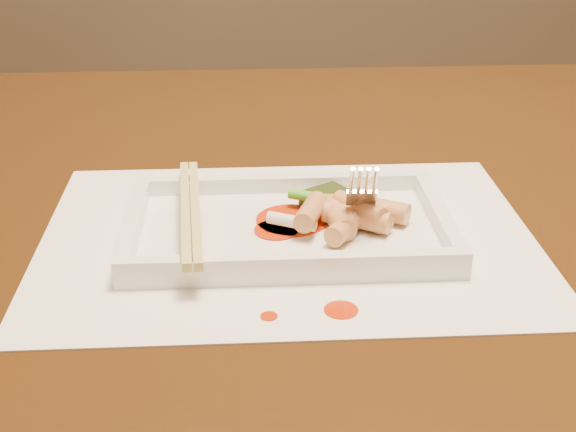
{
  "coord_description": "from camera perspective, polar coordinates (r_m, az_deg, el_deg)",
  "views": [
    {
      "loc": [
        -0.13,
        -0.65,
        1.05
      ],
      "look_at": [
        -0.1,
        -0.07,
        0.77
      ],
      "focal_mm": 50.0,
      "sensor_mm": 36.0,
      "label": 1
    }
  ],
  "objects": [
    {
      "name": "rice_cake_2",
      "position": [
        0.65,
        5.11,
        0.55
      ],
      "size": [
        0.04,
        0.05,
        0.02
      ],
      "primitive_type": "cylinder",
      "rotation": [
        1.57,
        0.0,
        0.69
      ],
      "color": "tan",
      "rests_on": "plate_base"
    },
    {
      "name": "rice_cake_7",
      "position": [
        0.64,
        3.54,
        -0.08
      ],
      "size": [
        0.03,
        0.05,
        0.02
      ],
      "primitive_type": "cylinder",
      "rotation": [
        1.57,
        0.0,
        0.14
      ],
      "color": "tan",
      "rests_on": "plate_base"
    },
    {
      "name": "rice_cake_3",
      "position": [
        0.66,
        6.62,
        0.46
      ],
      "size": [
        0.05,
        0.04,
        0.02
      ],
      "primitive_type": "cylinder",
      "rotation": [
        1.57,
        0.0,
        1.06
      ],
      "color": "tan",
      "rests_on": "plate_base"
    },
    {
      "name": "rice_cake_0",
      "position": [
        0.63,
        4.09,
        -0.77
      ],
      "size": [
        0.04,
        0.05,
        0.02
      ],
      "primitive_type": "cylinder",
      "rotation": [
        1.57,
        0.0,
        2.58
      ],
      "color": "tan",
      "rests_on": "plate_base"
    },
    {
      "name": "sauce_blob_1",
      "position": [
        0.64,
        -0.84,
        -1.01
      ],
      "size": [
        0.04,
        0.04,
        0.0
      ],
      "primitive_type": "cylinder",
      "color": "#BD2A05",
      "rests_on": "plate_base"
    },
    {
      "name": "rice_cake_6",
      "position": [
        0.65,
        6.21,
        0.21
      ],
      "size": [
        0.03,
        0.04,
        0.02
      ],
      "primitive_type": "cylinder",
      "rotation": [
        1.57,
        0.0,
        0.16
      ],
      "color": "tan",
      "rests_on": "plate_base"
    },
    {
      "name": "sauce_splatter_b",
      "position": [
        0.55,
        -1.37,
        -7.13
      ],
      "size": [
        0.01,
        0.01,
        0.0
      ],
      "primitive_type": "cylinder",
      "color": "#BD2A05",
      "rests_on": "placemat"
    },
    {
      "name": "rice_cake_4",
      "position": [
        0.65,
        4.46,
        0.05
      ],
      "size": [
        0.05,
        0.03,
        0.02
      ],
      "primitive_type": "cylinder",
      "rotation": [
        1.57,
        0.0,
        1.19
      ],
      "color": "tan",
      "rests_on": "plate_base"
    },
    {
      "name": "fork",
      "position": [
        0.65,
        6.15,
        5.97
      ],
      "size": [
        0.09,
        0.1,
        0.14
      ],
      "primitive_type": null,
      "color": "silver",
      "rests_on": "plate_base"
    },
    {
      "name": "sauce_blob_0",
      "position": [
        0.66,
        0.29,
        -0.28
      ],
      "size": [
        0.06,
        0.06,
        0.0
      ],
      "primitive_type": "cylinder",
      "color": "#BD2A05",
      "rests_on": "plate_base"
    },
    {
      "name": "placemat",
      "position": [
        0.65,
        0.0,
        -1.48
      ],
      "size": [
        0.4,
        0.3,
        0.0
      ],
      "primitive_type": "cube",
      "color": "white",
      "rests_on": "table"
    },
    {
      "name": "rice_cake_1",
      "position": [
        0.64,
        5.18,
        -0.15
      ],
      "size": [
        0.05,
        0.04,
        0.02
      ],
      "primitive_type": "cylinder",
      "rotation": [
        1.57,
        0.0,
        1.08
      ],
      "color": "tan",
      "rests_on": "plate_base"
    },
    {
      "name": "plate_rim_right",
      "position": [
        0.67,
        10.71,
        0.03
      ],
      "size": [
        0.01,
        0.14,
        0.01
      ],
      "primitive_type": "cube",
      "color": "white",
      "rests_on": "plate_base"
    },
    {
      "name": "chopstick_a",
      "position": [
        0.64,
        -7.3,
        0.42
      ],
      "size": [
        0.02,
        0.19,
        0.01
      ],
      "primitive_type": "cube",
      "rotation": [
        0.0,
        0.0,
        0.07
      ],
      "color": "tan",
      "rests_on": "plate_rim_near"
    },
    {
      "name": "scallion_green",
      "position": [
        0.67,
        3.51,
        1.07
      ],
      "size": [
        0.08,
        0.04,
        0.01
      ],
      "primitive_type": "cylinder",
      "rotation": [
        1.57,
        0.0,
        1.13
      ],
      "color": "green",
      "rests_on": "plate_base"
    },
    {
      "name": "table",
      "position": [
        0.77,
        6.85,
        -5.73
      ],
      "size": [
        1.4,
        0.9,
        0.75
      ],
      "color": "black",
      "rests_on": "ground"
    },
    {
      "name": "plate_rim_left",
      "position": [
        0.65,
        -10.93,
        -0.51
      ],
      "size": [
        0.01,
        0.14,
        0.01
      ],
      "primitive_type": "cube",
      "color": "white",
      "rests_on": "plate_base"
    },
    {
      "name": "plate_rim_near",
      "position": [
        0.58,
        0.42,
        -3.41
      ],
      "size": [
        0.26,
        0.01,
        0.01
      ],
      "primitive_type": "cube",
      "color": "white",
      "rests_on": "plate_base"
    },
    {
      "name": "plate_base",
      "position": [
        0.65,
        0.0,
        -1.11
      ],
      "size": [
        0.26,
        0.16,
        0.01
      ],
      "primitive_type": "cube",
      "color": "white",
      "rests_on": "placemat"
    },
    {
      "name": "chopstick_b",
      "position": [
        0.64,
        -6.59,
        0.44
      ],
      "size": [
        0.02,
        0.19,
        0.01
      ],
      "primitive_type": "cube",
      "rotation": [
        0.0,
        0.0,
        0.07
      ],
      "color": "tan",
      "rests_on": "plate_rim_near"
    },
    {
      "name": "sauce_splatter_a",
      "position": [
        0.56,
        3.79,
        -6.68
      ],
      "size": [
        0.02,
        0.02,
        0.0
      ],
      "primitive_type": "cylinder",
      "color": "#BD2A05",
      "rests_on": "placemat"
    },
    {
      "name": "scallion_white",
      "position": [
        0.63,
        0.25,
        -0.38
      ],
      "size": [
        0.04,
        0.03,
        0.01
      ],
      "primitive_type": "cylinder",
      "rotation": [
        1.57,
        0.0,
        1.11
      ],
      "color": "#EAEACC",
      "rests_on": "plate_base"
    },
    {
      "name": "plate_rim_far",
      "position": [
        0.72,
        -0.34,
        2.35
      ],
      "size": [
        0.26,
        0.01,
        0.01
      ],
      "primitive_type": "cube",
      "color": "white",
      "rests_on": "plate_base"
    },
    {
      "name": "rice_cake_5",
      "position": [
        0.64,
        1.61,
        0.31
      ],
      "size": [
        0.03,
        0.05,
        0.02
      ],
      "primitive_type": "cylinder",
      "rotation": [
        1.57,
        0.0,
        2.8
      ],
      "color": "tan",
      "rests_on": "plate_base"
    },
    {
      "name": "veg_piece",
      "position": [
        0.69,
        2.73,
        1.33
      ],
      "size": [
        0.05,
        0.04,
        0.01
      ],
      "primitive_type": "cube",
      "rotation": [
        0.0,
        0.0,
        0.58
      ],
      "color": "black",
      "rests_on": "plate_base"
    }
  ]
}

